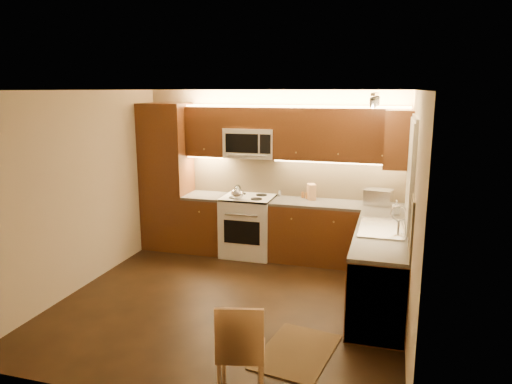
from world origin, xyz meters
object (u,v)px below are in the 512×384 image
(microwave, at_px, (251,143))
(kettle, at_px, (237,192))
(sink, at_px, (382,223))
(soap_bottle, at_px, (396,207))
(toaster_oven, at_px, (378,197))
(knife_block, at_px, (311,192))
(stove, at_px, (248,226))
(dining_chair, at_px, (241,348))

(microwave, relative_size, kettle, 3.47)
(sink, relative_size, soap_bottle, 4.66)
(toaster_oven, bearing_deg, microwave, -170.83)
(soap_bottle, bearing_deg, kettle, 160.58)
(knife_block, bearing_deg, microwave, 158.67)
(sink, height_order, kettle, kettle)
(stove, xyz_separation_m, soap_bottle, (2.15, -0.37, 0.53))
(stove, distance_m, dining_chair, 3.50)
(stove, relative_size, sink, 1.07)
(sink, bearing_deg, soap_bottle, 78.63)
(kettle, relative_size, knife_block, 0.94)
(soap_bottle, xyz_separation_m, dining_chair, (-1.18, -2.99, -0.56))
(toaster_oven, xyz_separation_m, soap_bottle, (0.25, -0.47, -0.02))
(microwave, height_order, dining_chair, microwave)
(sink, xyz_separation_m, toaster_oven, (-0.10, 1.23, 0.04))
(stove, relative_size, toaster_oven, 2.49)
(microwave, xyz_separation_m, dining_chair, (0.97, -3.50, -1.29))
(microwave, xyz_separation_m, knife_block, (0.94, 0.02, -0.70))
(knife_block, bearing_deg, sink, -73.21)
(stove, height_order, kettle, kettle)
(kettle, bearing_deg, microwave, 94.48)
(microwave, relative_size, toaster_oven, 2.05)
(stove, relative_size, knife_block, 3.95)
(microwave, height_order, kettle, microwave)
(sink, bearing_deg, stove, 150.64)
(dining_chair, bearing_deg, knife_block, 76.97)
(toaster_oven, relative_size, knife_block, 1.59)
(sink, relative_size, toaster_oven, 2.32)
(kettle, distance_m, knife_block, 1.10)
(microwave, bearing_deg, toaster_oven, -1.02)
(stove, distance_m, sink, 2.35)
(kettle, bearing_deg, knife_block, 40.41)
(dining_chair, bearing_deg, sink, 51.73)
(toaster_oven, distance_m, knife_block, 0.97)
(soap_bottle, relative_size, dining_chair, 0.21)
(sink, height_order, soap_bottle, soap_bottle)
(kettle, height_order, soap_bottle, kettle)
(microwave, bearing_deg, kettle, -106.24)
(stove, xyz_separation_m, sink, (2.00, -1.12, 0.52))
(kettle, bearing_deg, stove, 85.20)
(dining_chair, bearing_deg, stove, 92.50)
(stove, distance_m, knife_block, 1.10)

